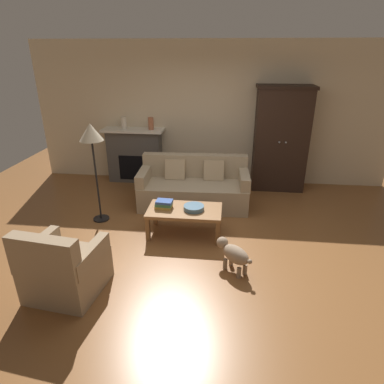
# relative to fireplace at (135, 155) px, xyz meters

# --- Properties ---
(ground_plane) EXTENTS (9.60, 9.60, 0.00)m
(ground_plane) POSITION_rel_fireplace_xyz_m (1.55, -2.30, -0.57)
(ground_plane) COLOR brown
(back_wall) EXTENTS (7.20, 0.10, 2.80)m
(back_wall) POSITION_rel_fireplace_xyz_m (1.55, 0.25, 0.83)
(back_wall) COLOR beige
(back_wall) RESTS_ON ground
(fireplace) EXTENTS (1.26, 0.48, 1.12)m
(fireplace) POSITION_rel_fireplace_xyz_m (0.00, 0.00, 0.00)
(fireplace) COLOR #4C4947
(fireplace) RESTS_ON ground
(armoire) EXTENTS (1.06, 0.57, 2.01)m
(armoire) POSITION_rel_fireplace_xyz_m (2.95, -0.08, 0.44)
(armoire) COLOR black
(armoire) RESTS_ON ground
(couch) EXTENTS (1.95, 0.92, 0.86)m
(couch) POSITION_rel_fireplace_xyz_m (1.36, -1.07, -0.25)
(couch) COLOR tan
(couch) RESTS_ON ground
(coffee_table) EXTENTS (1.10, 0.60, 0.42)m
(coffee_table) POSITION_rel_fireplace_xyz_m (1.33, -2.14, -0.20)
(coffee_table) COLOR olive
(coffee_table) RESTS_ON ground
(fruit_bowl) EXTENTS (0.30, 0.30, 0.07)m
(fruit_bowl) POSITION_rel_fireplace_xyz_m (1.47, -2.14, -0.12)
(fruit_bowl) COLOR slate
(fruit_bowl) RESTS_ON coffee_table
(book_stack) EXTENTS (0.27, 0.20, 0.12)m
(book_stack) POSITION_rel_fireplace_xyz_m (1.02, -2.13, -0.09)
(book_stack) COLOR gold
(book_stack) RESTS_ON coffee_table
(mantel_vase_cream) EXTENTS (0.11, 0.11, 0.24)m
(mantel_vase_cream) POSITION_rel_fireplace_xyz_m (-0.18, -0.02, 0.67)
(mantel_vase_cream) COLOR beige
(mantel_vase_cream) RESTS_ON fireplace
(mantel_vase_terracotta) EXTENTS (0.11, 0.11, 0.24)m
(mantel_vase_terracotta) POSITION_rel_fireplace_xyz_m (0.38, -0.02, 0.67)
(mantel_vase_terracotta) COLOR #A86042
(mantel_vase_terracotta) RESTS_ON fireplace
(armchair_near_left) EXTENTS (0.86, 0.86, 0.88)m
(armchair_near_left) POSITION_rel_fireplace_xyz_m (0.15, -3.60, -0.25)
(armchair_near_left) COLOR #997F60
(armchair_near_left) RESTS_ON ground
(floor_lamp) EXTENTS (0.36, 0.36, 1.60)m
(floor_lamp) POSITION_rel_fireplace_xyz_m (-0.11, -1.83, 0.81)
(floor_lamp) COLOR black
(floor_lamp) RESTS_ON ground
(dog) EXTENTS (0.46, 0.45, 0.39)m
(dog) POSITION_rel_fireplace_xyz_m (2.07, -2.97, -0.32)
(dog) COLOR gray
(dog) RESTS_ON ground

